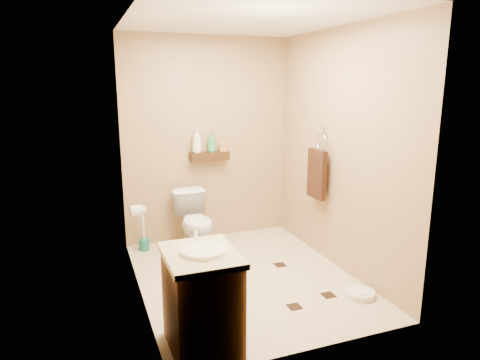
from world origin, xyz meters
name	(u,v)px	position (x,y,z in m)	size (l,w,h in m)	color
ground	(245,277)	(0.00, 0.00, 0.00)	(2.50, 2.50, 0.00)	#CBB195
wall_back	(207,140)	(0.00, 1.25, 1.20)	(2.00, 0.04, 2.40)	#A5815E
wall_front	(315,187)	(0.00, -1.25, 1.20)	(2.00, 0.04, 2.40)	#A5815E
wall_left	(135,164)	(-1.00, 0.00, 1.20)	(0.04, 2.50, 2.40)	#A5815E
wall_right	(339,151)	(1.00, 0.00, 1.20)	(0.04, 2.50, 2.40)	#A5815E
ceiling	(246,19)	(0.00, 0.00, 2.40)	(2.00, 2.50, 0.02)	silver
wall_shelf	(209,156)	(0.00, 1.17, 1.02)	(0.46, 0.14, 0.10)	#3D2210
floor_accents	(254,279)	(0.07, -0.06, 0.00)	(1.23, 1.34, 0.01)	black
toilet	(196,223)	(-0.27, 0.83, 0.34)	(0.38, 0.66, 0.67)	white
vanity	(202,300)	(-0.70, -0.95, 0.38)	(0.49, 0.60, 0.85)	brown
bathroom_scale	(360,293)	(0.82, -0.71, 0.03)	(0.34, 0.34, 0.05)	silver
toilet_brush	(144,235)	(-0.82, 1.07, 0.18)	(0.12, 0.12, 0.52)	#196557
towel_ring	(317,172)	(0.91, 0.25, 0.95)	(0.12, 0.30, 0.76)	silver
toilet_paper	(136,211)	(-0.94, 0.65, 0.60)	(0.12, 0.11, 0.12)	silver
bottle_a	(197,141)	(-0.15, 1.17, 1.21)	(0.11, 0.11, 0.29)	white
bottle_b	(197,147)	(-0.15, 1.17, 1.14)	(0.07, 0.07, 0.15)	#FFB235
bottle_c	(198,147)	(-0.14, 1.17, 1.14)	(0.10, 0.10, 0.13)	orange
bottle_d	(212,142)	(0.03, 1.17, 1.19)	(0.09, 0.09, 0.24)	#349C5A
bottle_e	(224,144)	(0.18, 1.17, 1.15)	(0.08, 0.08, 0.17)	#D38646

